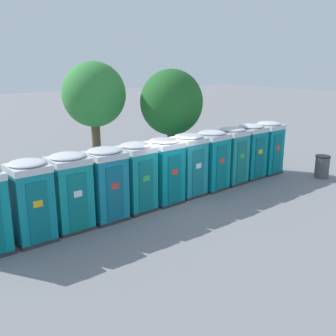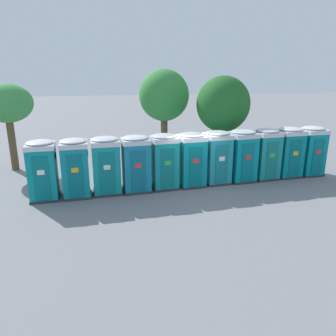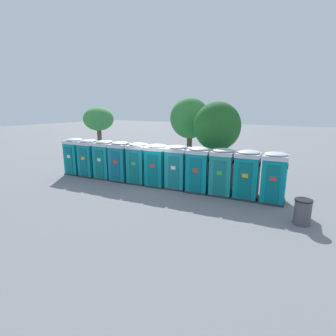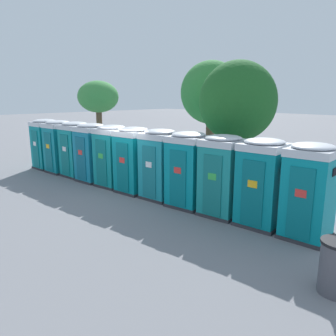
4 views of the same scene
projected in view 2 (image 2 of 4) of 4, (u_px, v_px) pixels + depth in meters
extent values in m
plane|color=slate|center=(190.00, 184.00, 15.77)|extent=(120.00, 120.00, 0.00)
cube|color=#2D2D33|center=(46.00, 197.00, 14.00)|extent=(1.24, 1.27, 0.10)
cube|color=#09848C|center=(43.00, 173.00, 13.68)|extent=(1.18, 1.21, 2.10)
cube|color=#07676D|center=(42.00, 179.00, 13.16)|extent=(0.61, 0.07, 1.85)
cube|color=white|center=(41.00, 173.00, 13.07)|extent=(0.28, 0.03, 0.20)
cube|color=black|center=(56.00, 155.00, 13.60)|extent=(0.05, 0.36, 0.20)
cube|color=silver|center=(40.00, 146.00, 13.36)|extent=(1.21, 1.24, 0.20)
ellipsoid|color=silver|center=(40.00, 142.00, 13.31)|extent=(1.15, 1.18, 0.18)
cube|color=#2D2D33|center=(78.00, 195.00, 14.30)|extent=(1.25, 1.28, 0.10)
cube|color=#0C8190|center=(75.00, 171.00, 13.98)|extent=(1.19, 1.22, 2.10)
cube|color=#0A6470|center=(75.00, 177.00, 13.46)|extent=(0.61, 0.07, 1.85)
cube|color=yellow|center=(75.00, 170.00, 13.37)|extent=(0.28, 0.03, 0.20)
cube|color=black|center=(88.00, 153.00, 13.91)|extent=(0.05, 0.36, 0.20)
cube|color=silver|center=(73.00, 144.00, 13.65)|extent=(1.22, 1.25, 0.20)
ellipsoid|color=silver|center=(73.00, 141.00, 13.61)|extent=(1.16, 1.19, 0.18)
cube|color=#2D2D33|center=(108.00, 191.00, 14.69)|extent=(1.29, 1.27, 0.10)
cube|color=#0E8C90|center=(106.00, 168.00, 14.37)|extent=(1.23, 1.21, 2.10)
cube|color=#0B6D70|center=(107.00, 174.00, 13.85)|extent=(0.64, 0.07, 1.85)
cube|color=white|center=(107.00, 167.00, 13.76)|extent=(0.28, 0.03, 0.20)
cube|color=black|center=(119.00, 151.00, 14.30)|extent=(0.05, 0.36, 0.20)
cube|color=silver|center=(105.00, 142.00, 14.05)|extent=(1.27, 1.25, 0.20)
ellipsoid|color=silver|center=(105.00, 139.00, 14.00)|extent=(1.21, 1.19, 0.18)
cube|color=#2D2D33|center=(137.00, 189.00, 14.96)|extent=(1.31, 1.29, 0.10)
cube|color=#127B9A|center=(136.00, 166.00, 14.64)|extent=(1.25, 1.23, 2.10)
cube|color=#0E6078|center=(138.00, 172.00, 14.12)|extent=(0.64, 0.08, 1.85)
cube|color=red|center=(138.00, 166.00, 14.03)|extent=(0.28, 0.03, 0.20)
cube|color=black|center=(149.00, 149.00, 14.58)|extent=(0.05, 0.36, 0.20)
cube|color=silver|center=(135.00, 141.00, 14.31)|extent=(1.28, 1.27, 0.20)
ellipsoid|color=silver|center=(135.00, 138.00, 14.27)|extent=(1.22, 1.21, 0.18)
cube|color=#2D2D33|center=(164.00, 186.00, 15.33)|extent=(1.30, 1.32, 0.10)
cube|color=#0E888B|center=(164.00, 164.00, 15.01)|extent=(1.24, 1.25, 2.10)
cube|color=#0B6A6D|center=(168.00, 169.00, 14.50)|extent=(0.61, 0.10, 1.85)
cube|color=green|center=(168.00, 163.00, 14.40)|extent=(0.28, 0.04, 0.20)
cube|color=black|center=(176.00, 147.00, 14.96)|extent=(0.06, 0.36, 0.20)
cube|color=silver|center=(164.00, 139.00, 14.69)|extent=(1.27, 1.29, 0.20)
ellipsoid|color=silver|center=(164.00, 136.00, 14.64)|extent=(1.21, 1.23, 0.18)
cube|color=#2D2D33|center=(191.00, 184.00, 15.63)|extent=(1.30, 1.31, 0.10)
cube|color=#088791|center=(191.00, 162.00, 15.32)|extent=(1.24, 1.25, 2.10)
cube|color=#076971|center=(196.00, 167.00, 14.80)|extent=(0.62, 0.09, 1.85)
cube|color=red|center=(196.00, 161.00, 14.71)|extent=(0.28, 0.04, 0.20)
cube|color=black|center=(203.00, 146.00, 15.26)|extent=(0.06, 0.36, 0.20)
cube|color=silver|center=(192.00, 138.00, 14.99)|extent=(1.28, 1.29, 0.20)
ellipsoid|color=silver|center=(192.00, 135.00, 14.95)|extent=(1.21, 1.22, 0.18)
cube|color=#2D2D33|center=(216.00, 181.00, 16.03)|extent=(1.30, 1.31, 0.10)
cube|color=teal|center=(217.00, 160.00, 15.72)|extent=(1.24, 1.24, 2.10)
cube|color=#136F7A|center=(222.00, 164.00, 15.20)|extent=(0.62, 0.09, 1.85)
cube|color=white|center=(222.00, 159.00, 15.10)|extent=(0.28, 0.04, 0.20)
cube|color=black|center=(228.00, 144.00, 15.66)|extent=(0.06, 0.36, 0.20)
cube|color=silver|center=(218.00, 136.00, 15.39)|extent=(1.28, 1.28, 0.20)
ellipsoid|color=silver|center=(218.00, 133.00, 15.34)|extent=(1.22, 1.22, 0.18)
cube|color=#2D2D33|center=(240.00, 179.00, 16.32)|extent=(1.36, 1.34, 0.10)
cube|color=#078997|center=(242.00, 158.00, 16.01)|extent=(1.30, 1.27, 2.10)
cube|color=#076B76|center=(248.00, 163.00, 15.50)|extent=(0.64, 0.11, 1.85)
cube|color=red|center=(248.00, 157.00, 15.40)|extent=(0.28, 0.04, 0.20)
cube|color=black|center=(254.00, 143.00, 15.97)|extent=(0.07, 0.36, 0.20)
cube|color=silver|center=(243.00, 135.00, 15.68)|extent=(1.34, 1.31, 0.20)
ellipsoid|color=silver|center=(244.00, 132.00, 15.64)|extent=(1.27, 1.25, 0.18)
cube|color=#2D2D33|center=(263.00, 177.00, 16.67)|extent=(1.32, 1.33, 0.10)
cube|color=teal|center=(265.00, 156.00, 16.36)|extent=(1.26, 1.26, 2.10)
cube|color=#116C6C|center=(272.00, 161.00, 15.84)|extent=(0.62, 0.10, 1.85)
cube|color=green|center=(273.00, 155.00, 15.75)|extent=(0.28, 0.04, 0.20)
cube|color=black|center=(277.00, 141.00, 16.31)|extent=(0.07, 0.36, 0.20)
cube|color=silver|center=(267.00, 133.00, 16.03)|extent=(1.30, 1.30, 0.20)
ellipsoid|color=silver|center=(268.00, 130.00, 15.99)|extent=(1.23, 1.24, 0.18)
cube|color=#2D2D33|center=(286.00, 175.00, 17.01)|extent=(1.32, 1.30, 0.10)
cube|color=#077F8B|center=(288.00, 154.00, 16.70)|extent=(1.25, 1.23, 2.10)
cube|color=#07636D|center=(295.00, 159.00, 16.18)|extent=(0.64, 0.08, 1.85)
cube|color=yellow|center=(296.00, 153.00, 16.08)|extent=(0.28, 0.03, 0.20)
cube|color=black|center=(300.00, 140.00, 16.64)|extent=(0.05, 0.36, 0.20)
cube|color=silver|center=(290.00, 132.00, 16.37)|extent=(1.29, 1.27, 0.20)
ellipsoid|color=silver|center=(291.00, 129.00, 16.33)|extent=(1.23, 1.21, 0.18)
cube|color=#2D2D33|center=(308.00, 173.00, 17.31)|extent=(1.24, 1.27, 0.10)
cube|color=#078693|center=(310.00, 153.00, 17.00)|extent=(1.18, 1.21, 2.10)
cube|color=#076973|center=(318.00, 157.00, 16.47)|extent=(0.61, 0.07, 1.85)
cube|color=red|center=(319.00, 152.00, 16.38)|extent=(0.28, 0.03, 0.20)
cube|color=black|center=(322.00, 139.00, 16.92)|extent=(0.05, 0.36, 0.20)
cube|color=silver|center=(313.00, 131.00, 16.67)|extent=(1.22, 1.25, 0.20)
ellipsoid|color=silver|center=(314.00, 128.00, 16.62)|extent=(1.16, 1.19, 0.18)
cylinder|color=brown|center=(164.00, 134.00, 20.03)|extent=(0.41, 0.41, 3.02)
ellipsoid|color=#337F38|center=(164.00, 95.00, 19.36)|extent=(2.95, 2.95, 3.02)
cylinder|color=brown|center=(12.00, 142.00, 17.65)|extent=(0.38, 0.38, 3.07)
ellipsoid|color=#3D8C42|center=(7.00, 103.00, 17.05)|extent=(2.63, 2.63, 2.03)
cylinder|color=brown|center=(221.00, 143.00, 18.63)|extent=(0.40, 0.40, 2.64)
ellipsoid|color=#1E5B23|center=(223.00, 104.00, 18.01)|extent=(2.94, 2.94, 3.07)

